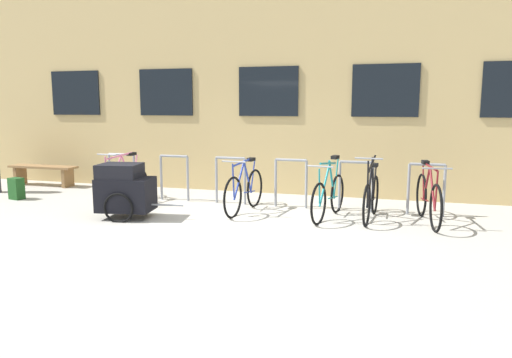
% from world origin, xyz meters
% --- Properties ---
extents(ground_plane, '(42.00, 42.00, 0.00)m').
position_xyz_m(ground_plane, '(0.00, 0.00, 0.00)').
color(ground_plane, '#B2ADA0').
extents(storefront_building, '(28.00, 7.83, 4.78)m').
position_xyz_m(storefront_building, '(-0.00, 7.10, 2.39)').
color(storefront_building, tan).
rests_on(storefront_building, ground).
extents(bike_rack, '(6.64, 0.05, 0.92)m').
position_xyz_m(bike_rack, '(0.19, 1.90, 0.56)').
color(bike_rack, gray).
rests_on(bike_rack, ground).
extents(bicycle_blue, '(0.44, 1.73, 0.99)m').
position_xyz_m(bicycle_blue, '(0.06, 1.32, 0.39)').
color(bicycle_blue, black).
rests_on(bicycle_blue, ground).
extents(bicycle_teal, '(0.47, 1.68, 1.06)m').
position_xyz_m(bicycle_teal, '(1.59, 1.27, 0.38)').
color(bicycle_teal, black).
rests_on(bicycle_teal, ground).
extents(bicycle_maroon, '(0.45, 1.82, 1.01)m').
position_xyz_m(bicycle_maroon, '(3.20, 1.37, 0.40)').
color(bicycle_maroon, black).
rests_on(bicycle_maroon, ground).
extents(bicycle_pink, '(0.44, 1.61, 1.02)m').
position_xyz_m(bicycle_pink, '(-2.51, 1.44, 0.37)').
color(bicycle_pink, black).
rests_on(bicycle_pink, ground).
extents(bicycle_black, '(0.44, 1.66, 1.11)m').
position_xyz_m(bicycle_black, '(2.29, 1.37, 0.38)').
color(bicycle_black, black).
rests_on(bicycle_black, ground).
extents(bike_trailer, '(1.48, 0.77, 0.95)m').
position_xyz_m(bike_trailer, '(-1.74, 0.26, 0.49)').
color(bike_trailer, black).
rests_on(bike_trailer, ground).
extents(wooden_bench, '(1.71, 0.40, 0.48)m').
position_xyz_m(wooden_bench, '(-5.41, 2.62, 0.35)').
color(wooden_bench, olive).
rests_on(wooden_bench, ground).
extents(backpack, '(0.32, 0.26, 0.44)m').
position_xyz_m(backpack, '(-4.77, 1.08, 0.22)').
color(backpack, '#1E4C1E').
rests_on(backpack, ground).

